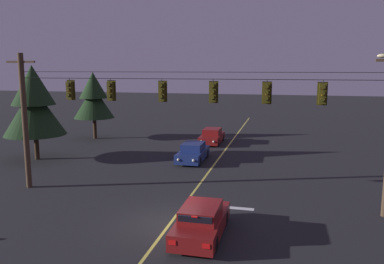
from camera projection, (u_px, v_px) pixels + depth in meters
ground_plane at (170, 224)px, 17.68m from camera, size 180.00×180.00×0.00m
lane_centre_stripe at (209, 172)px, 26.65m from camera, size 0.14×60.00×0.01m
stop_bar_paint at (221, 207)px, 19.88m from camera, size 3.40×0.36×0.01m
signal_span_assembly at (188, 125)px, 20.23m from camera, size 21.32×0.32×7.88m
traffic_light_leftmost at (70, 90)px, 21.49m from camera, size 0.48×0.41×1.22m
traffic_light_left_inner at (110, 91)px, 20.92m from camera, size 0.48×0.41×1.22m
traffic_light_centre at (162, 91)px, 20.25m from camera, size 0.48×0.41×1.22m
traffic_light_right_inner at (213, 92)px, 19.62m from camera, size 0.48×0.41×1.22m
traffic_light_rightmost at (267, 93)px, 19.00m from camera, size 0.48×0.41×1.22m
traffic_light_far_right at (323, 94)px, 18.39m from camera, size 0.48×0.41×1.22m
car_waiting_near_lane at (201, 221)px, 16.32m from camera, size 1.80×4.33×1.39m
car_oncoming_lead at (193, 153)px, 29.66m from camera, size 1.80×4.42×1.39m
car_oncoming_trailing at (212, 136)px, 36.68m from camera, size 1.80×4.42×1.39m
tree_verge_near at (34, 104)px, 29.58m from camera, size 4.65×4.65×7.28m
tree_verge_far at (94, 97)px, 38.55m from camera, size 3.97×3.97×6.67m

